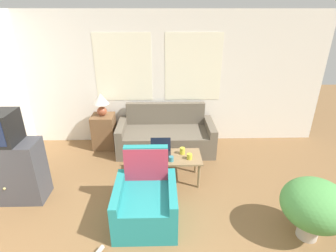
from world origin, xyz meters
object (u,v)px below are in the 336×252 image
(laptop, at_px, (161,151))
(cup_yellow, at_px, (171,159))
(table_lamp, at_px, (101,102))
(armchair, at_px, (146,202))
(coffee_table, at_px, (171,159))
(potted_plant, at_px, (315,205))
(cup_navy, at_px, (182,151))
(couch, at_px, (166,137))
(cup_white, at_px, (190,156))

(laptop, distance_m, cup_yellow, 0.28)
(table_lamp, xyz_separation_m, cup_yellow, (1.30, -1.35, -0.47))
(armchair, distance_m, cup_yellow, 0.83)
(coffee_table, xyz_separation_m, potted_plant, (1.65, -1.22, 0.09))
(laptop, relative_size, cup_navy, 3.04)
(coffee_table, height_order, cup_yellow, cup_yellow)
(couch, bearing_deg, cup_yellow, -87.08)
(cup_white, bearing_deg, cup_yellow, -168.89)
(couch, relative_size, cup_white, 20.88)
(couch, height_order, coffee_table, couch)
(laptop, height_order, cup_navy, laptop)
(cup_yellow, distance_m, potted_plant, 1.96)
(cup_yellow, bearing_deg, coffee_table, 91.46)
(couch, relative_size, armchair, 1.99)
(couch, height_order, potted_plant, couch)
(couch, xyz_separation_m, cup_yellow, (0.06, -1.22, 0.22))
(coffee_table, bearing_deg, laptop, 152.68)
(couch, distance_m, cup_yellow, 1.25)
(armchair, xyz_separation_m, table_lamp, (-0.95, 2.07, 0.68))
(armchair, bearing_deg, cup_navy, 59.99)
(armchair, bearing_deg, cup_white, 50.40)
(armchair, relative_size, potted_plant, 1.19)
(laptop, xyz_separation_m, cup_white, (0.45, -0.17, -0.01))
(coffee_table, relative_size, laptop, 2.99)
(cup_yellow, relative_size, potted_plant, 0.10)
(armchair, xyz_separation_m, cup_white, (0.64, 0.78, 0.22))
(coffee_table, bearing_deg, cup_white, -16.83)
(couch, height_order, laptop, couch)
(cup_navy, bearing_deg, potted_plant, -41.69)
(cup_yellow, bearing_deg, table_lamp, 134.02)
(cup_navy, bearing_deg, couch, 103.95)
(coffee_table, relative_size, cup_navy, 9.08)
(cup_yellow, xyz_separation_m, potted_plant, (1.64, -1.08, -0.01))
(cup_yellow, bearing_deg, cup_white, 11.11)
(laptop, bearing_deg, cup_navy, -1.04)
(table_lamp, height_order, cup_yellow, table_lamp)
(potted_plant, bearing_deg, laptop, 144.17)
(couch, distance_m, table_lamp, 1.42)
(armchair, xyz_separation_m, cup_yellow, (0.35, 0.72, 0.21))
(table_lamp, bearing_deg, cup_navy, -37.14)
(laptop, distance_m, cup_white, 0.48)
(couch, xyz_separation_m, laptop, (-0.10, -1.00, 0.24))
(cup_navy, relative_size, potted_plant, 0.14)
(table_lamp, relative_size, potted_plant, 0.57)
(table_lamp, height_order, potted_plant, table_lamp)
(armchair, relative_size, cup_white, 10.50)
(laptop, xyz_separation_m, cup_navy, (0.35, -0.01, -0.00))
(couch, height_order, armchair, armchair)
(armchair, xyz_separation_m, cup_navy, (0.54, 0.94, 0.23))
(potted_plant, bearing_deg, cup_white, 140.12)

